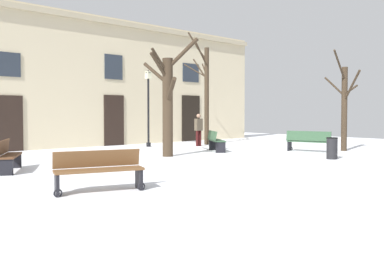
{
  "coord_description": "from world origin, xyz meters",
  "views": [
    {
      "loc": [
        -10.31,
        -10.53,
        1.62
      ],
      "look_at": [
        0.0,
        1.53,
        1.05
      ],
      "focal_mm": 37.64,
      "sensor_mm": 36.0,
      "label": 1
    }
  ],
  "objects_px": {
    "bench_facing_shops": "(309,141)",
    "bench_by_litter_bin": "(8,155)",
    "streetlamp": "(148,100)",
    "bench_far_corner": "(216,141)",
    "bench_near_center_tree": "(99,170)",
    "litter_bin": "(332,148)",
    "tree_center": "(344,105)",
    "person_crossing_plaza": "(199,128)",
    "tree_foreground": "(168,101)",
    "tree_near_facade": "(206,91)"
  },
  "relations": [
    {
      "from": "tree_foreground",
      "to": "streetlamp",
      "type": "xyz_separation_m",
      "value": [
        2.03,
        4.26,
        0.19
      ]
    },
    {
      "from": "tree_foreground",
      "to": "bench_far_corner",
      "type": "distance_m",
      "value": 3.27
    },
    {
      "from": "litter_bin",
      "to": "bench_near_center_tree",
      "type": "distance_m",
      "value": 9.18
    },
    {
      "from": "tree_near_facade",
      "to": "bench_far_corner",
      "type": "height_order",
      "value": "tree_near_facade"
    },
    {
      "from": "bench_far_corner",
      "to": "tree_foreground",
      "type": "bearing_deg",
      "value": 127.9
    },
    {
      "from": "bench_facing_shops",
      "to": "bench_by_litter_bin",
      "type": "relative_size",
      "value": 1.17
    },
    {
      "from": "tree_center",
      "to": "bench_near_center_tree",
      "type": "relative_size",
      "value": 2.25
    },
    {
      "from": "tree_foreground",
      "to": "bench_near_center_tree",
      "type": "bearing_deg",
      "value": -138.93
    },
    {
      "from": "bench_by_litter_bin",
      "to": "person_crossing_plaza",
      "type": "height_order",
      "value": "person_crossing_plaza"
    },
    {
      "from": "streetlamp",
      "to": "bench_facing_shops",
      "type": "xyz_separation_m",
      "value": [
        3.62,
        -6.7,
        -1.84
      ]
    },
    {
      "from": "tree_foreground",
      "to": "tree_near_facade",
      "type": "xyz_separation_m",
      "value": [
        5.14,
        3.5,
        0.72
      ]
    },
    {
      "from": "litter_bin",
      "to": "bench_by_litter_bin",
      "type": "xyz_separation_m",
      "value": [
        -9.73,
        4.22,
        0.07
      ]
    },
    {
      "from": "streetlamp",
      "to": "person_crossing_plaza",
      "type": "height_order",
      "value": "streetlamp"
    },
    {
      "from": "bench_far_corner",
      "to": "bench_near_center_tree",
      "type": "height_order",
      "value": "bench_far_corner"
    },
    {
      "from": "bench_near_center_tree",
      "to": "bench_by_litter_bin",
      "type": "height_order",
      "value": "bench_by_litter_bin"
    },
    {
      "from": "bench_near_center_tree",
      "to": "person_crossing_plaza",
      "type": "relative_size",
      "value": 1.16
    },
    {
      "from": "bench_far_corner",
      "to": "bench_by_litter_bin",
      "type": "distance_m",
      "value": 8.64
    },
    {
      "from": "tree_near_facade",
      "to": "bench_by_litter_bin",
      "type": "xyz_separation_m",
      "value": [
        -10.94,
        -3.78,
        -2.37
      ]
    },
    {
      "from": "litter_bin",
      "to": "bench_by_litter_bin",
      "type": "bearing_deg",
      "value": 156.57
    },
    {
      "from": "bench_facing_shops",
      "to": "bench_near_center_tree",
      "type": "bearing_deg",
      "value": 85.52
    },
    {
      "from": "bench_near_center_tree",
      "to": "streetlamp",
      "type": "bearing_deg",
      "value": 66.67
    },
    {
      "from": "bench_facing_shops",
      "to": "bench_near_center_tree",
      "type": "relative_size",
      "value": 1.04
    },
    {
      "from": "tree_near_facade",
      "to": "streetlamp",
      "type": "bearing_deg",
      "value": 166.29
    },
    {
      "from": "tree_center",
      "to": "person_crossing_plaza",
      "type": "height_order",
      "value": "tree_center"
    },
    {
      "from": "streetlamp",
      "to": "bench_near_center_tree",
      "type": "relative_size",
      "value": 2.0
    },
    {
      "from": "litter_bin",
      "to": "bench_facing_shops",
      "type": "height_order",
      "value": "bench_facing_shops"
    },
    {
      "from": "bench_facing_shops",
      "to": "tree_center",
      "type": "bearing_deg",
      "value": -130.81
    },
    {
      "from": "tree_near_facade",
      "to": "bench_near_center_tree",
      "type": "relative_size",
      "value": 3.11
    },
    {
      "from": "tree_center",
      "to": "bench_by_litter_bin",
      "type": "distance_m",
      "value": 13.4
    },
    {
      "from": "streetlamp",
      "to": "bench_by_litter_bin",
      "type": "relative_size",
      "value": 2.24
    },
    {
      "from": "tree_near_facade",
      "to": "person_crossing_plaza",
      "type": "xyz_separation_m",
      "value": [
        -1.0,
        -0.57,
        -1.94
      ]
    },
    {
      "from": "bench_far_corner",
      "to": "bench_by_litter_bin",
      "type": "bearing_deg",
      "value": 125.49
    },
    {
      "from": "litter_bin",
      "to": "bench_facing_shops",
      "type": "distance_m",
      "value": 2.69
    },
    {
      "from": "tree_center",
      "to": "bench_far_corner",
      "type": "relative_size",
      "value": 2.73
    },
    {
      "from": "bench_near_center_tree",
      "to": "person_crossing_plaza",
      "type": "xyz_separation_m",
      "value": [
        9.39,
        7.5,
        0.43
      ]
    },
    {
      "from": "tree_near_facade",
      "to": "bench_near_center_tree",
      "type": "bearing_deg",
      "value": -142.15
    },
    {
      "from": "tree_foreground",
      "to": "bench_facing_shops",
      "type": "height_order",
      "value": "tree_foreground"
    },
    {
      "from": "bench_by_litter_bin",
      "to": "tree_near_facade",
      "type": "bearing_deg",
      "value": -45.83
    },
    {
      "from": "tree_near_facade",
      "to": "bench_facing_shops",
      "type": "bearing_deg",
      "value": -85.07
    },
    {
      "from": "bench_far_corner",
      "to": "bench_near_center_tree",
      "type": "xyz_separation_m",
      "value": [
        -8.06,
        -4.89,
        -0.0
      ]
    },
    {
      "from": "litter_bin",
      "to": "bench_near_center_tree",
      "type": "height_order",
      "value": "bench_near_center_tree"
    },
    {
      "from": "tree_foreground",
      "to": "tree_center",
      "type": "relative_size",
      "value": 1.05
    },
    {
      "from": "litter_bin",
      "to": "bench_far_corner",
      "type": "xyz_separation_m",
      "value": [
        -1.12,
        4.82,
        0.07
      ]
    },
    {
      "from": "bench_near_center_tree",
      "to": "person_crossing_plaza",
      "type": "bearing_deg",
      "value": 54.77
    },
    {
      "from": "streetlamp",
      "to": "bench_facing_shops",
      "type": "height_order",
      "value": "streetlamp"
    },
    {
      "from": "tree_foreground",
      "to": "litter_bin",
      "type": "relative_size",
      "value": 5.74
    },
    {
      "from": "litter_bin",
      "to": "tree_foreground",
      "type": "bearing_deg",
      "value": 131.11
    },
    {
      "from": "litter_bin",
      "to": "person_crossing_plaza",
      "type": "relative_size",
      "value": 0.48
    },
    {
      "from": "bench_facing_shops",
      "to": "tree_near_facade",
      "type": "bearing_deg",
      "value": -10.61
    },
    {
      "from": "tree_foreground",
      "to": "person_crossing_plaza",
      "type": "bearing_deg",
      "value": 35.26
    }
  ]
}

